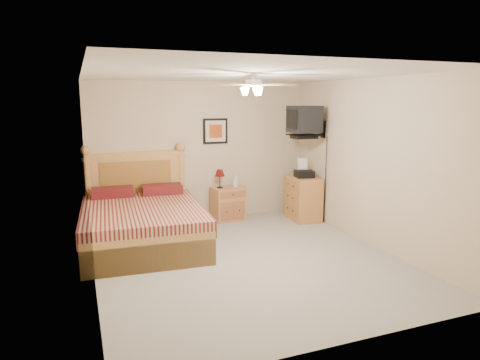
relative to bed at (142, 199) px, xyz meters
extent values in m
plane|color=gray|center=(1.25, -1.12, -0.72)|extent=(4.50, 4.50, 0.00)
cube|color=white|center=(1.25, -1.12, 1.78)|extent=(4.00, 4.50, 0.04)
cube|color=#C6B092|center=(1.25, 1.13, 0.53)|extent=(4.00, 0.04, 2.50)
cube|color=#C6B092|center=(1.25, -3.37, 0.53)|extent=(4.00, 0.04, 2.50)
cube|color=#C6B092|center=(-0.75, -1.12, 0.53)|extent=(0.04, 4.50, 2.50)
cube|color=#C6B092|center=(3.25, -1.12, 0.53)|extent=(0.04, 4.50, 2.50)
cube|color=tan|center=(1.68, 0.88, -0.42)|extent=(0.59, 0.46, 0.61)
imported|color=silver|center=(1.83, 0.89, 0.01)|extent=(0.13, 0.13, 0.26)
cube|color=black|center=(1.52, 1.11, 0.90)|extent=(0.46, 0.04, 0.46)
cube|color=#B97739|center=(2.98, 0.42, -0.32)|extent=(0.51, 0.71, 0.80)
imported|color=#AFA48A|center=(2.92, 0.68, 0.09)|extent=(0.22, 0.28, 0.02)
imported|color=gray|center=(2.93, 0.68, 0.11)|extent=(0.28, 0.30, 0.02)
camera|label=1|loc=(-0.85, -6.33, 1.44)|focal=32.00mm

